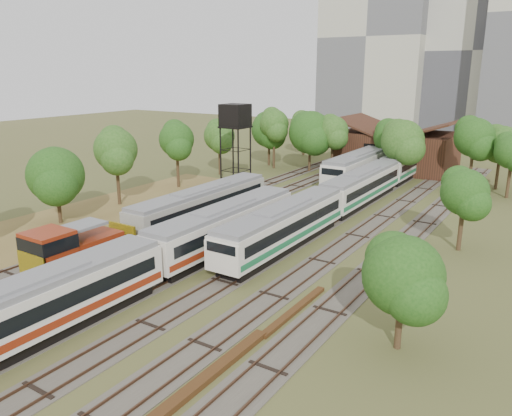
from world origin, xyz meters
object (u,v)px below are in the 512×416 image
Objects in this scene: railcar_red_set at (148,260)px; water_tower at (235,118)px; railcar_green_set at (362,187)px; shunter_locomotive at (71,251)px.

water_tower is at bearing 113.12° from railcar_red_set.
railcar_green_set is at bearing 9.20° from water_tower.
shunter_locomotive is (-10.00, -30.55, -0.07)m from railcar_green_set.
shunter_locomotive is at bearing -79.36° from water_tower.
shunter_locomotive reaches higher than railcar_red_set.
shunter_locomotive is 0.77× the size of water_tower.
water_tower is at bearing 100.64° from shunter_locomotive.
railcar_red_set is 3.30× the size of water_tower.
railcar_red_set is 0.66× the size of railcar_green_set.
water_tower reaches higher than shunter_locomotive.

